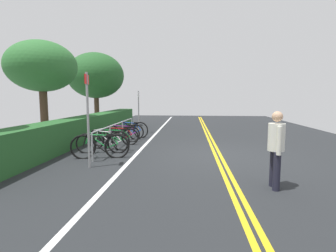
{
  "coord_description": "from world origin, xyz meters",
  "views": [
    {
      "loc": [
        -8.12,
        0.89,
        1.83
      ],
      "look_at": [
        0.86,
        1.66,
        0.81
      ],
      "focal_mm": 27.44,
      "sensor_mm": 36.0,
      "label": 1
    }
  ],
  "objects_px": {
    "bicycle_2": "(108,140)",
    "tree_mid": "(42,67)",
    "sign_post_near": "(88,111)",
    "bicycle_5": "(124,132)",
    "sign_post_far": "(139,108)",
    "bicycle_3": "(116,137)",
    "bike_rack": "(117,129)",
    "bicycle_0": "(100,146)",
    "bicycle_1": "(102,143)",
    "tree_far_right": "(96,76)",
    "bicycle_6": "(131,129)",
    "bicycle_4": "(120,135)",
    "pedestrian": "(276,145)"
  },
  "relations": [
    {
      "from": "bicycle_2",
      "to": "tree_mid",
      "type": "xyz_separation_m",
      "value": [
        1.44,
        3.15,
        2.71
      ]
    },
    {
      "from": "sign_post_near",
      "to": "bicycle_5",
      "type": "bearing_deg",
      "value": 3.02
    },
    {
      "from": "sign_post_far",
      "to": "bicycle_3",
      "type": "bearing_deg",
      "value": 176.15
    },
    {
      "from": "bike_rack",
      "to": "bicycle_0",
      "type": "relative_size",
      "value": 2.91
    },
    {
      "from": "bicycle_2",
      "to": "sign_post_far",
      "type": "distance_m",
      "value": 4.22
    },
    {
      "from": "bicycle_2",
      "to": "sign_post_near",
      "type": "height_order",
      "value": "sign_post_near"
    },
    {
      "from": "bicycle_1",
      "to": "tree_far_right",
      "type": "xyz_separation_m",
      "value": [
        7.4,
        2.9,
        2.8
      ]
    },
    {
      "from": "bicycle_2",
      "to": "sign_post_near",
      "type": "xyz_separation_m",
      "value": [
        -2.32,
        -0.25,
        1.13
      ]
    },
    {
      "from": "sign_post_far",
      "to": "tree_far_right",
      "type": "bearing_deg",
      "value": 49.65
    },
    {
      "from": "bicycle_3",
      "to": "sign_post_near",
      "type": "distance_m",
      "value": 3.31
    },
    {
      "from": "bicycle_2",
      "to": "sign_post_far",
      "type": "relative_size",
      "value": 0.79
    },
    {
      "from": "bicycle_0",
      "to": "bicycle_5",
      "type": "relative_size",
      "value": 1.01
    },
    {
      "from": "bicycle_3",
      "to": "bicycle_6",
      "type": "relative_size",
      "value": 1.02
    },
    {
      "from": "bicycle_3",
      "to": "tree_mid",
      "type": "relative_size",
      "value": 0.42
    },
    {
      "from": "bicycle_0",
      "to": "sign_post_near",
      "type": "bearing_deg",
      "value": -176.27
    },
    {
      "from": "bike_rack",
      "to": "bicycle_3",
      "type": "relative_size",
      "value": 2.94
    },
    {
      "from": "bicycle_4",
      "to": "pedestrian",
      "type": "bearing_deg",
      "value": -137.19
    },
    {
      "from": "bicycle_1",
      "to": "bicycle_5",
      "type": "distance_m",
      "value": 2.69
    },
    {
      "from": "sign_post_far",
      "to": "tree_mid",
      "type": "relative_size",
      "value": 0.52
    },
    {
      "from": "bicycle_3",
      "to": "tree_far_right",
      "type": "xyz_separation_m",
      "value": [
        6.03,
        2.95,
        2.81
      ]
    },
    {
      "from": "bike_rack",
      "to": "bicycle_1",
      "type": "height_order",
      "value": "bike_rack"
    },
    {
      "from": "tree_far_right",
      "to": "sign_post_near",
      "type": "bearing_deg",
      "value": -160.89
    },
    {
      "from": "bicycle_3",
      "to": "tree_mid",
      "type": "height_order",
      "value": "tree_mid"
    },
    {
      "from": "bicycle_3",
      "to": "bicycle_6",
      "type": "distance_m",
      "value": 2.03
    },
    {
      "from": "bicycle_5",
      "to": "sign_post_near",
      "type": "bearing_deg",
      "value": -176.98
    },
    {
      "from": "bicycle_3",
      "to": "tree_far_right",
      "type": "distance_m",
      "value": 7.27
    },
    {
      "from": "bicycle_4",
      "to": "pedestrian",
      "type": "relative_size",
      "value": 1.01
    },
    {
      "from": "bicycle_0",
      "to": "bicycle_2",
      "type": "relative_size",
      "value": 1.03
    },
    {
      "from": "bicycle_6",
      "to": "bicycle_1",
      "type": "bearing_deg",
      "value": 176.89
    },
    {
      "from": "pedestrian",
      "to": "sign_post_far",
      "type": "height_order",
      "value": "sign_post_far"
    },
    {
      "from": "bicycle_4",
      "to": "bicycle_6",
      "type": "bearing_deg",
      "value": -5.87
    },
    {
      "from": "bicycle_2",
      "to": "sign_post_far",
      "type": "height_order",
      "value": "sign_post_far"
    },
    {
      "from": "sign_post_near",
      "to": "tree_far_right",
      "type": "bearing_deg",
      "value": 19.11
    },
    {
      "from": "bike_rack",
      "to": "bicycle_2",
      "type": "height_order",
      "value": "bike_rack"
    },
    {
      "from": "sign_post_far",
      "to": "tree_far_right",
      "type": "relative_size",
      "value": 0.47
    },
    {
      "from": "bicycle_2",
      "to": "tree_mid",
      "type": "distance_m",
      "value": 4.4
    },
    {
      "from": "bicycle_4",
      "to": "tree_mid",
      "type": "relative_size",
      "value": 0.38
    },
    {
      "from": "sign_post_near",
      "to": "pedestrian",
      "type": "bearing_deg",
      "value": -105.15
    },
    {
      "from": "tree_far_right",
      "to": "bicycle_1",
      "type": "bearing_deg",
      "value": -158.59
    },
    {
      "from": "bicycle_4",
      "to": "tree_far_right",
      "type": "relative_size",
      "value": 0.35
    },
    {
      "from": "bike_rack",
      "to": "bicycle_0",
      "type": "bearing_deg",
      "value": -177.73
    },
    {
      "from": "bike_rack",
      "to": "bicycle_4",
      "type": "bearing_deg",
      "value": 6.22
    },
    {
      "from": "bicycle_1",
      "to": "pedestrian",
      "type": "height_order",
      "value": "pedestrian"
    },
    {
      "from": "bicycle_1",
      "to": "sign_post_far",
      "type": "bearing_deg",
      "value": -3.35
    },
    {
      "from": "bicycle_2",
      "to": "pedestrian",
      "type": "height_order",
      "value": "pedestrian"
    },
    {
      "from": "bicycle_4",
      "to": "bicycle_6",
      "type": "height_order",
      "value": "bicycle_6"
    },
    {
      "from": "bike_rack",
      "to": "bicycle_3",
      "type": "xyz_separation_m",
      "value": [
        0.04,
        0.06,
        -0.32
      ]
    },
    {
      "from": "tree_far_right",
      "to": "bicycle_5",
      "type": "bearing_deg",
      "value": -148.14
    },
    {
      "from": "bicycle_6",
      "to": "tree_far_right",
      "type": "relative_size",
      "value": 0.37
    },
    {
      "from": "pedestrian",
      "to": "tree_mid",
      "type": "height_order",
      "value": "tree_mid"
    }
  ]
}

